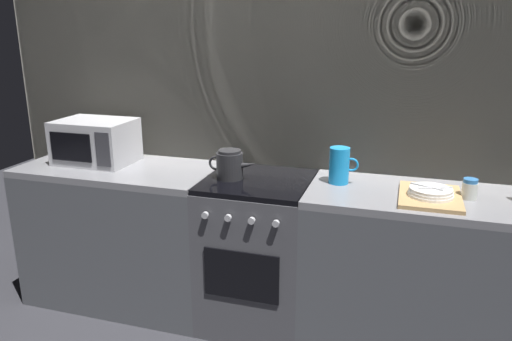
{
  "coord_description": "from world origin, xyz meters",
  "views": [
    {
      "loc": [
        0.77,
        -2.54,
        1.74
      ],
      "look_at": [
        -0.01,
        0.0,
        0.95
      ],
      "focal_mm": 34.63,
      "sensor_mm": 36.0,
      "label": 1
    }
  ],
  "objects_px": {
    "spice_jar": "(470,189)",
    "pitcher": "(340,165)",
    "stove_unit": "(258,252)",
    "kettle": "(230,165)",
    "dish_pile": "(430,195)",
    "microwave": "(96,141)"
  },
  "relations": [
    {
      "from": "pitcher",
      "to": "dish_pile",
      "type": "bearing_deg",
      "value": -15.12
    },
    {
      "from": "spice_jar",
      "to": "microwave",
      "type": "bearing_deg",
      "value": 178.85
    },
    {
      "from": "kettle",
      "to": "spice_jar",
      "type": "distance_m",
      "value": 1.26
    },
    {
      "from": "microwave",
      "to": "kettle",
      "type": "height_order",
      "value": "microwave"
    },
    {
      "from": "microwave",
      "to": "kettle",
      "type": "bearing_deg",
      "value": -4.61
    },
    {
      "from": "pitcher",
      "to": "stove_unit",
      "type": "bearing_deg",
      "value": -171.4
    },
    {
      "from": "kettle",
      "to": "dish_pile",
      "type": "distance_m",
      "value": 1.08
    },
    {
      "from": "stove_unit",
      "to": "dish_pile",
      "type": "xyz_separation_m",
      "value": [
        0.92,
        -0.06,
        0.47
      ]
    },
    {
      "from": "pitcher",
      "to": "dish_pile",
      "type": "height_order",
      "value": "pitcher"
    },
    {
      "from": "stove_unit",
      "to": "dish_pile",
      "type": "height_order",
      "value": "dish_pile"
    },
    {
      "from": "stove_unit",
      "to": "microwave",
      "type": "xyz_separation_m",
      "value": [
        -1.08,
        0.04,
        0.59
      ]
    },
    {
      "from": "pitcher",
      "to": "kettle",
      "type": "bearing_deg",
      "value": -170.63
    },
    {
      "from": "pitcher",
      "to": "dish_pile",
      "type": "distance_m",
      "value": 0.5
    },
    {
      "from": "stove_unit",
      "to": "spice_jar",
      "type": "height_order",
      "value": "spice_jar"
    },
    {
      "from": "stove_unit",
      "to": "microwave",
      "type": "height_order",
      "value": "microwave"
    },
    {
      "from": "dish_pile",
      "to": "spice_jar",
      "type": "xyz_separation_m",
      "value": [
        0.18,
        0.06,
        0.03
      ]
    },
    {
      "from": "kettle",
      "to": "spice_jar",
      "type": "height_order",
      "value": "kettle"
    },
    {
      "from": "spice_jar",
      "to": "pitcher",
      "type": "bearing_deg",
      "value": 174.03
    },
    {
      "from": "microwave",
      "to": "pitcher",
      "type": "distance_m",
      "value": 1.52
    },
    {
      "from": "stove_unit",
      "to": "spice_jar",
      "type": "xyz_separation_m",
      "value": [
        1.1,
        -0.0,
        0.5
      ]
    },
    {
      "from": "stove_unit",
      "to": "kettle",
      "type": "relative_size",
      "value": 3.16
    },
    {
      "from": "pitcher",
      "to": "spice_jar",
      "type": "xyz_separation_m",
      "value": [
        0.66,
        -0.07,
        -0.05
      ]
    }
  ]
}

